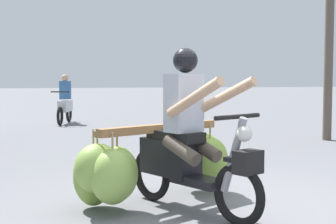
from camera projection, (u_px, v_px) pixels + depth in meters
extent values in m
plane|color=slate|center=(222.00, 214.00, 4.56)|extent=(120.00, 120.00, 0.00)
torus|color=black|center=(239.00, 195.00, 4.15)|extent=(0.34, 0.53, 0.56)
torus|color=black|center=(151.00, 174.00, 5.05)|extent=(0.34, 0.53, 0.56)
cube|color=black|center=(198.00, 181.00, 4.52)|extent=(0.48, 0.61, 0.08)
cube|color=black|center=(170.00, 157.00, 4.81)|extent=(0.55, 0.70, 0.36)
cube|color=black|center=(175.00, 136.00, 4.74)|extent=(0.51, 0.65, 0.10)
cylinder|color=gray|center=(234.00, 155.00, 4.17)|extent=(0.20, 0.28, 0.69)
cylinder|color=black|center=(238.00, 117.00, 4.12)|extent=(0.51, 0.30, 0.04)
sphere|color=silver|center=(245.00, 134.00, 4.07)|extent=(0.14, 0.14, 0.14)
cube|color=black|center=(248.00, 162.00, 4.05)|extent=(0.29, 0.26, 0.20)
cube|color=black|center=(239.00, 161.00, 4.13)|extent=(0.22, 0.29, 0.04)
cube|color=olive|center=(160.00, 128.00, 4.90)|extent=(1.37, 0.80, 0.08)
cube|color=olive|center=(149.00, 130.00, 5.04)|extent=(1.22, 0.71, 0.06)
ellipsoid|color=#8CB04F|center=(113.00, 177.00, 4.45)|extent=(0.59, 0.58, 0.52)
cylinder|color=#998459|center=(112.00, 142.00, 4.42)|extent=(0.02, 0.02, 0.18)
ellipsoid|color=olive|center=(210.00, 160.00, 5.30)|extent=(0.48, 0.45, 0.50)
cylinder|color=#998459|center=(210.00, 132.00, 5.28)|extent=(0.02, 0.02, 0.18)
ellipsoid|color=#80A342|center=(196.00, 158.00, 5.29)|extent=(0.43, 0.41, 0.58)
cylinder|color=#998459|center=(196.00, 129.00, 5.27)|extent=(0.02, 0.02, 0.12)
ellipsoid|color=#88AC4B|center=(98.00, 168.00, 4.55)|extent=(0.62, 0.60, 0.47)
cylinder|color=#998459|center=(97.00, 139.00, 4.53)|extent=(0.02, 0.02, 0.15)
ellipsoid|color=#7B9F3E|center=(94.00, 175.00, 4.73)|extent=(0.55, 0.54, 0.60)
cylinder|color=#998459|center=(93.00, 139.00, 4.71)|extent=(0.02, 0.02, 0.19)
ellipsoid|color=#8DB150|center=(117.00, 174.00, 4.60)|extent=(0.58, 0.58, 0.54)
cylinder|color=#998459|center=(117.00, 140.00, 4.58)|extent=(0.02, 0.02, 0.18)
ellipsoid|color=#82A545|center=(186.00, 147.00, 5.55)|extent=(0.43, 0.42, 0.46)
cylinder|color=#998459|center=(186.00, 126.00, 5.53)|extent=(0.02, 0.02, 0.10)
ellipsoid|color=#8AAD4D|center=(202.00, 153.00, 5.46)|extent=(0.55, 0.52, 0.48)
cylinder|color=#998459|center=(202.00, 128.00, 5.44)|extent=(0.02, 0.02, 0.14)
cube|color=#B2B7C6|center=(184.00, 103.00, 4.62)|extent=(0.40, 0.36, 0.56)
sphere|color=black|center=(185.00, 60.00, 4.58)|extent=(0.24, 0.24, 0.24)
cylinder|color=tan|center=(224.00, 97.00, 4.49)|extent=(0.46, 0.65, 0.39)
cylinder|color=tan|center=(194.00, 98.00, 4.23)|extent=(0.38, 0.69, 0.39)
cylinder|color=#4C4238|center=(203.00, 147.00, 4.65)|extent=(0.32, 0.45, 0.27)
cylinder|color=#4C4238|center=(182.00, 150.00, 4.47)|extent=(0.32, 0.45, 0.27)
torus|color=black|center=(60.00, 116.00, 13.01)|extent=(0.20, 0.52, 0.52)
torus|color=black|center=(69.00, 113.00, 14.11)|extent=(0.20, 0.52, 0.52)
cube|color=silver|center=(65.00, 106.00, 13.64)|extent=(0.44, 0.93, 0.32)
cylinder|color=black|center=(60.00, 92.00, 13.02)|extent=(0.49, 0.15, 0.04)
cube|color=#386699|center=(65.00, 90.00, 13.63)|extent=(0.34, 0.26, 0.52)
sphere|color=tan|center=(65.00, 78.00, 13.59)|extent=(0.20, 0.20, 0.20)
cylinder|color=brown|center=(330.00, 4.00, 9.81)|extent=(0.18, 0.18, 5.61)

